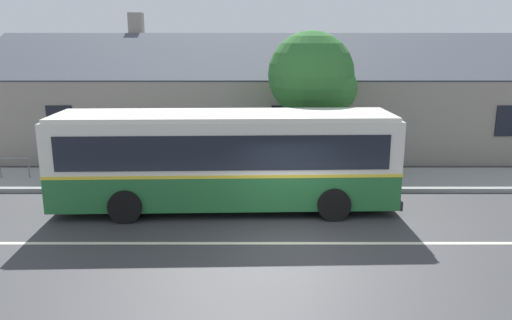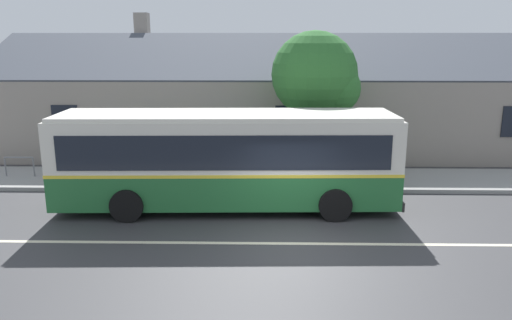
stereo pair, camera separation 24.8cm
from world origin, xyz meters
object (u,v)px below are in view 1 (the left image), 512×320
at_px(transit_bus, 227,158).
at_px(bike_rack, 17,164).
at_px(street_tree_primary, 317,77).
at_px(bench_by_building, 83,169).
at_px(bench_down_street, 188,171).

bearing_deg(transit_bus, bike_rack, 159.49).
bearing_deg(street_tree_primary, bench_by_building, -172.63).
bearing_deg(bench_down_street, transit_bus, -57.21).
height_order(transit_bus, bench_by_building, transit_bus).
height_order(transit_bus, street_tree_primary, street_tree_primary).
distance_m(transit_bus, bench_by_building, 6.32).
bearing_deg(bike_rack, bench_down_street, -5.14).
bearing_deg(transit_bus, street_tree_primary, 50.22).
bearing_deg(bench_by_building, bench_down_street, -3.11).
bearing_deg(street_tree_primary, transit_bus, -129.78).
bearing_deg(bench_by_building, street_tree_primary, 7.37).
xyz_separation_m(transit_bus, street_tree_primary, (3.20, 3.85, 2.24)).
distance_m(transit_bus, bench_down_street, 3.16).
bearing_deg(bike_rack, transit_bus, -20.51).
distance_m(bench_down_street, bike_rack, 6.68).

